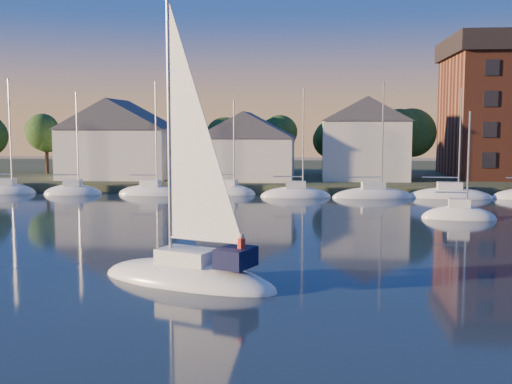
# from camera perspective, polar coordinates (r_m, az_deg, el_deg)

# --- Properties ---
(ground) EXTENTS (260.00, 260.00, 0.00)m
(ground) POSITION_cam_1_polar(r_m,az_deg,el_deg) (20.49, -1.25, -15.67)
(ground) COLOR black
(ground) RESTS_ON ground
(shoreline_land) EXTENTS (160.00, 50.00, 2.00)m
(shoreline_land) POSITION_cam_1_polar(r_m,az_deg,el_deg) (94.24, 4.00, 1.40)
(shoreline_land) COLOR #323E24
(shoreline_land) RESTS_ON ground
(wooden_dock) EXTENTS (120.00, 3.00, 1.00)m
(wooden_dock) POSITION_cam_1_polar(r_m,az_deg,el_deg) (71.35, 3.55, -0.08)
(wooden_dock) COLOR brown
(wooden_dock) RESTS_ON ground
(clubhouse_west) EXTENTS (13.65, 9.45, 9.64)m
(clubhouse_west) POSITION_cam_1_polar(r_m,az_deg,el_deg) (80.65, -12.15, 4.72)
(clubhouse_west) COLOR beige
(clubhouse_west) RESTS_ON shoreline_land
(clubhouse_centre) EXTENTS (11.55, 8.40, 8.08)m
(clubhouse_centre) POSITION_cam_1_polar(r_m,az_deg,el_deg) (76.39, -0.82, 4.19)
(clubhouse_centre) COLOR beige
(clubhouse_centre) RESTS_ON shoreline_land
(clubhouse_east) EXTENTS (10.50, 8.40, 9.80)m
(clubhouse_east) POSITION_cam_1_polar(r_m,az_deg,el_deg) (78.14, 9.64, 4.78)
(clubhouse_east) COLOR beige
(clubhouse_east) RESTS_ON shoreline_land
(tree_line) EXTENTS (93.40, 5.40, 8.90)m
(tree_line) POSITION_cam_1_polar(r_m,az_deg,el_deg) (81.91, 5.24, 5.72)
(tree_line) COLOR #3C2B1B
(tree_line) RESTS_ON shoreline_land
(moored_fleet) EXTENTS (87.50, 2.40, 12.05)m
(moored_fleet) POSITION_cam_1_polar(r_m,az_deg,el_deg) (68.36, 3.48, -0.27)
(moored_fleet) COLOR white
(moored_fleet) RESTS_ON ground
(hero_sailboat) EXTENTS (10.05, 6.56, 14.85)m
(hero_sailboat) POSITION_cam_1_polar(r_m,az_deg,el_deg) (31.05, -5.91, -6.96)
(hero_sailboat) COLOR white
(hero_sailboat) RESTS_ON ground
(drifting_sailboat_right) EXTENTS (6.06, 2.69, 9.72)m
(drifting_sailboat_right) POSITION_cam_1_polar(r_m,az_deg,el_deg) (54.07, 17.59, -2.21)
(drifting_sailboat_right) COLOR white
(drifting_sailboat_right) RESTS_ON ground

